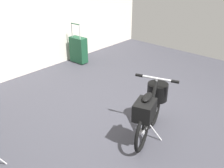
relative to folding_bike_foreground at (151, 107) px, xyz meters
name	(u,v)px	position (x,y,z in m)	size (l,w,h in m)	color
ground_plane	(121,127)	(-0.13, 0.34, -0.39)	(6.67, 6.67, 0.00)	#38383F
folding_bike_foreground	(151,107)	(0.00, 0.00, 0.00)	(0.96, 0.53, 0.71)	black
rolling_suitcase	(78,50)	(1.06, 2.50, -0.10)	(0.20, 0.37, 0.83)	#19472D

